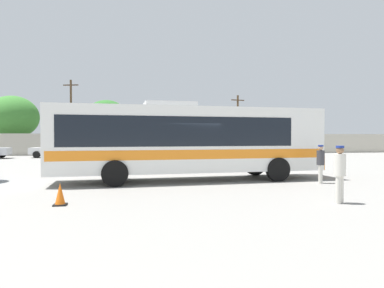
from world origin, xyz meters
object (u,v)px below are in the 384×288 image
at_px(parked_car_second_white, 54,149).
at_px(roadside_tree_midleft, 107,119).
at_px(roadside_tree_left, 13,117).
at_px(utility_pole_near, 238,123).
at_px(traffic_cone_on_apron, 60,195).
at_px(coach_bus_white_orange, 187,139).
at_px(attendant_by_bus_door, 321,161).
at_px(parked_car_rightmost_dark_blue, 178,148).
at_px(passenger_waiting_on_apron, 340,171).
at_px(utility_pole_far, 71,115).
at_px(parked_car_third_maroon, 116,149).

xyz_separation_m(parked_car_second_white, roadside_tree_midleft, (4.11, 10.39, 3.49)).
bearing_deg(roadside_tree_midleft, roadside_tree_left, -164.09).
bearing_deg(utility_pole_near, traffic_cone_on_apron, -116.33).
xyz_separation_m(coach_bus_white_orange, attendant_by_bus_door, (5.37, -1.90, -0.94)).
bearing_deg(traffic_cone_on_apron, utility_pole_near, 63.67).
height_order(attendant_by_bus_door, utility_pole_near, utility_pole_near).
xyz_separation_m(parked_car_rightmost_dark_blue, roadside_tree_left, (-17.77, 8.19, 3.38)).
bearing_deg(passenger_waiting_on_apron, parked_car_second_white, 118.03).
height_order(utility_pole_far, roadside_tree_midleft, utility_pole_far).
relative_size(coach_bus_white_orange, passenger_waiting_on_apron, 7.14).
bearing_deg(roadside_tree_left, parked_car_rightmost_dark_blue, -24.75).
height_order(utility_pole_near, roadside_tree_midleft, utility_pole_near).
distance_m(passenger_waiting_on_apron, traffic_cone_on_apron, 8.09).
relative_size(parked_car_third_maroon, utility_pole_near, 0.67).
height_order(utility_pole_near, roadside_tree_left, utility_pole_near).
relative_size(coach_bus_white_orange, roadside_tree_midleft, 1.82).
bearing_deg(parked_car_third_maroon, passenger_waiting_on_apron, -72.75).
distance_m(attendant_by_bus_door, traffic_cone_on_apron, 10.22).
xyz_separation_m(parked_car_second_white, utility_pole_far, (0.26, 7.59, 3.71)).
height_order(roadside_tree_left, traffic_cone_on_apron, roadside_tree_left).
bearing_deg(parked_car_rightmost_dark_blue, coach_bus_white_orange, -96.55).
distance_m(utility_pole_near, traffic_cone_on_apron, 33.82).
bearing_deg(utility_pole_near, coach_bus_white_orange, -112.52).
bearing_deg(parked_car_rightmost_dark_blue, roadside_tree_midleft, 124.53).
distance_m(passenger_waiting_on_apron, parked_car_second_white, 28.14).
height_order(coach_bus_white_orange, parked_car_third_maroon, coach_bus_white_orange).
bearing_deg(coach_bus_white_orange, traffic_cone_on_apron, -132.57).
height_order(coach_bus_white_orange, roadside_tree_midleft, roadside_tree_midleft).
distance_m(passenger_waiting_on_apron, parked_car_third_maroon, 25.09).
bearing_deg(utility_pole_near, parked_car_second_white, -162.26).
bearing_deg(roadside_tree_left, parked_car_third_maroon, -35.33).
distance_m(coach_bus_white_orange, roadside_tree_left, 30.80).
distance_m(parked_car_second_white, roadside_tree_left, 10.21).
distance_m(attendant_by_bus_door, parked_car_rightmost_dark_blue, 20.38).
height_order(roadside_tree_left, roadside_tree_midleft, roadside_tree_midleft).
xyz_separation_m(coach_bus_white_orange, roadside_tree_left, (-15.68, 26.40, 2.34)).
bearing_deg(parked_car_second_white, utility_pole_near, 17.74).
distance_m(parked_car_second_white, utility_pole_far, 8.46).
relative_size(utility_pole_near, traffic_cone_on_apron, 11.08).
bearing_deg(parked_car_third_maroon, utility_pole_near, 27.00).
bearing_deg(attendant_by_bus_door, roadside_tree_left, 126.65).
height_order(parked_car_third_maroon, utility_pole_far, utility_pole_far).
height_order(roadside_tree_midleft, traffic_cone_on_apron, roadside_tree_midleft).
bearing_deg(utility_pole_far, utility_pole_near, -3.27).
bearing_deg(roadside_tree_midleft, parked_car_second_white, -111.60).
height_order(coach_bus_white_orange, utility_pole_near, utility_pole_near).
distance_m(coach_bus_white_orange, parked_car_rightmost_dark_blue, 18.36).
bearing_deg(parked_car_third_maroon, roadside_tree_left, 144.67).
xyz_separation_m(parked_car_second_white, utility_pole_near, (20.17, 6.45, 2.96)).
height_order(passenger_waiting_on_apron, roadside_tree_midleft, roadside_tree_midleft).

